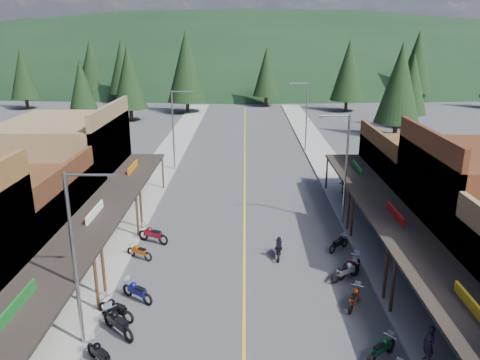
{
  "coord_description": "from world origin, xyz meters",
  "views": [
    {
      "loc": [
        0.01,
        -23.52,
        13.19
      ],
      "look_at": [
        -0.34,
        9.06,
        3.0
      ],
      "focal_mm": 35.0,
      "sensor_mm": 36.0,
      "label": 1
    }
  ],
  "objects_px": {
    "bike_west_7": "(137,290)",
    "pine_4": "(348,70)",
    "streetlight_1": "(174,127)",
    "bike_east_5": "(382,348)",
    "pedestrian_east_a": "(429,344)",
    "bike_west_8": "(139,251)",
    "streetlight_2": "(344,165)",
    "streetlight_3": "(305,114)",
    "pine_3": "(266,72)",
    "shop_east_3": "(422,178)",
    "bike_east_8": "(350,265)",
    "streetlight_0": "(77,254)",
    "bike_west_4": "(100,353)",
    "pine_2": "(186,66)",
    "bike_east_7": "(346,270)",
    "pine_8": "(82,90)",
    "pine_9": "(412,84)",
    "bike_west_6": "(116,308)",
    "pine_11": "(400,83)",
    "pine_10": "(129,77)",
    "pedestrian_east_b": "(342,183)",
    "bike_east_6": "(354,297)",
    "pine_1": "(122,66)",
    "rider_on_bike": "(279,248)",
    "pine_7": "(91,64)",
    "bike_east_9": "(339,243)",
    "shop_west_3": "(67,164)",
    "bike_west_5": "(118,322)",
    "shop_west_2": "(10,224)",
    "pine_0": "(23,73)",
    "bike_west_9": "(153,234)",
    "pine_5": "(417,62)"
  },
  "relations": [
    {
      "from": "pine_2",
      "to": "pine_8",
      "type": "relative_size",
      "value": 1.4
    },
    {
      "from": "pine_5",
      "to": "bike_west_9",
      "type": "relative_size",
      "value": 6.2
    },
    {
      "from": "bike_east_6",
      "to": "rider_on_bike",
      "type": "xyz_separation_m",
      "value": [
        -3.45,
        5.49,
        0.03
      ]
    },
    {
      "from": "bike_west_7",
      "to": "bike_east_7",
      "type": "bearing_deg",
      "value": -43.22
    },
    {
      "from": "pine_2",
      "to": "bike_west_8",
      "type": "distance_m",
      "value": 56.24
    },
    {
      "from": "bike_west_8",
      "to": "pedestrian_east_a",
      "type": "height_order",
      "value": "pedestrian_east_a"
    },
    {
      "from": "rider_on_bike",
      "to": "pine_9",
      "type": "bearing_deg",
      "value": 66.07
    },
    {
      "from": "bike_west_8",
      "to": "pedestrian_east_b",
      "type": "relative_size",
      "value": 1.08
    },
    {
      "from": "bike_west_6",
      "to": "bike_east_7",
      "type": "relative_size",
      "value": 1.04
    },
    {
      "from": "shop_east_3",
      "to": "bike_east_6",
      "type": "relative_size",
      "value": 5.64
    },
    {
      "from": "streetlight_0",
      "to": "bike_east_7",
      "type": "height_order",
      "value": "streetlight_0"
    },
    {
      "from": "pine_8",
      "to": "bike_west_6",
      "type": "height_order",
      "value": "pine_8"
    },
    {
      "from": "shop_west_2",
      "to": "pine_1",
      "type": "distance_m",
      "value": 69.22
    },
    {
      "from": "bike_east_5",
      "to": "pedestrian_east_a",
      "type": "distance_m",
      "value": 1.89
    },
    {
      "from": "pedestrian_east_b",
      "to": "pine_1",
      "type": "bearing_deg",
      "value": -104.01
    },
    {
      "from": "streetlight_1",
      "to": "pine_4",
      "type": "height_order",
      "value": "pine_4"
    },
    {
      "from": "bike_west_7",
      "to": "bike_east_8",
      "type": "height_order",
      "value": "bike_east_8"
    },
    {
      "from": "rider_on_bike",
      "to": "pine_10",
      "type": "bearing_deg",
      "value": 116.45
    },
    {
      "from": "pine_2",
      "to": "bike_west_4",
      "type": "distance_m",
      "value": 65.85
    },
    {
      "from": "shop_west_3",
      "to": "streetlight_2",
      "type": "bearing_deg",
      "value": -9.04
    },
    {
      "from": "pine_11",
      "to": "bike_west_6",
      "type": "distance_m",
      "value": 49.93
    },
    {
      "from": "streetlight_3",
      "to": "pine_3",
      "type": "relative_size",
      "value": 0.73
    },
    {
      "from": "bike_west_4",
      "to": "bike_east_6",
      "type": "xyz_separation_m",
      "value": [
        11.5,
        4.5,
        -0.03
      ]
    },
    {
      "from": "streetlight_0",
      "to": "bike_west_8",
      "type": "distance_m",
      "value": 9.26
    },
    {
      "from": "pine_3",
      "to": "streetlight_0",
      "type": "bearing_deg",
      "value": -98.65
    },
    {
      "from": "pedestrian_east_a",
      "to": "bike_east_6",
      "type": "bearing_deg",
      "value": -164.84
    },
    {
      "from": "bike_west_5",
      "to": "pedestrian_east_a",
      "type": "relative_size",
      "value": 1.38
    },
    {
      "from": "bike_west_7",
      "to": "pine_4",
      "type": "bearing_deg",
      "value": 14.56
    },
    {
      "from": "bike_west_8",
      "to": "shop_west_3",
      "type": "bearing_deg",
      "value": 68.08
    },
    {
      "from": "streetlight_1",
      "to": "pine_10",
      "type": "relative_size",
      "value": 0.69
    },
    {
      "from": "pine_2",
      "to": "bike_east_9",
      "type": "distance_m",
      "value": 57.11
    },
    {
      "from": "pine_3",
      "to": "bike_east_5",
      "type": "bearing_deg",
      "value": -88.57
    },
    {
      "from": "streetlight_3",
      "to": "pine_8",
      "type": "distance_m",
      "value": 30.67
    },
    {
      "from": "shop_east_3",
      "to": "bike_west_4",
      "type": "xyz_separation_m",
      "value": [
        -19.7,
        -18.6,
        -1.95
      ]
    },
    {
      "from": "shop_west_2",
      "to": "bike_east_8",
      "type": "distance_m",
      "value": 19.91
    },
    {
      "from": "streetlight_0",
      "to": "bike_west_6",
      "type": "relative_size",
      "value": 3.74
    },
    {
      "from": "streetlight_1",
      "to": "bike_west_7",
      "type": "height_order",
      "value": "streetlight_1"
    },
    {
      "from": "pine_5",
      "to": "pine_7",
      "type": "height_order",
      "value": "pine_5"
    },
    {
      "from": "pine_5",
      "to": "bike_west_7",
      "type": "bearing_deg",
      "value": -117.98
    },
    {
      "from": "bike_west_4",
      "to": "bike_east_8",
      "type": "relative_size",
      "value": 0.92
    },
    {
      "from": "streetlight_2",
      "to": "bike_east_9",
      "type": "relative_size",
      "value": 4.31
    },
    {
      "from": "streetlight_2",
      "to": "streetlight_1",
      "type": "bearing_deg",
      "value": 134.8
    },
    {
      "from": "pine_8",
      "to": "bike_west_9",
      "type": "xyz_separation_m",
      "value": [
        15.98,
        -35.32,
        -5.33
      ]
    },
    {
      "from": "shop_east_3",
      "to": "pedestrian_east_b",
      "type": "relative_size",
      "value": 6.32
    },
    {
      "from": "pine_8",
      "to": "pine_9",
      "type": "height_order",
      "value": "pine_9"
    },
    {
      "from": "pine_9",
      "to": "bike_west_8",
      "type": "relative_size",
      "value": 5.81
    },
    {
      "from": "pedestrian_east_b",
      "to": "bike_east_6",
      "type": "bearing_deg",
      "value": 36.64
    },
    {
      "from": "pine_0",
      "to": "pine_11",
      "type": "xyz_separation_m",
      "value": [
        60.0,
        -24.0,
        0.7
      ]
    },
    {
      "from": "shop_east_3",
      "to": "bike_east_8",
      "type": "bearing_deg",
      "value": -125.5
    },
    {
      "from": "pine_4",
      "to": "pine_7",
      "type": "bearing_deg",
      "value": 162.26
    }
  ]
}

